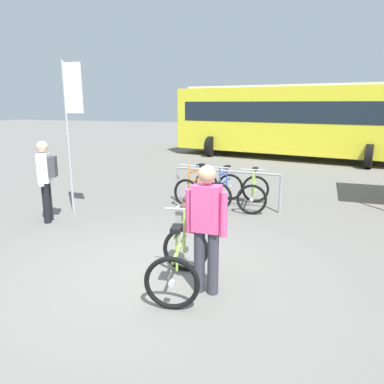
{
  "coord_description": "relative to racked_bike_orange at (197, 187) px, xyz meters",
  "views": [
    {
      "loc": [
        1.99,
        -4.41,
        2.35
      ],
      "look_at": [
        0.23,
        0.92,
        1.0
      ],
      "focal_mm": 34.54,
      "sensor_mm": 36.0,
      "label": 1
    }
  ],
  "objects": [
    {
      "name": "ground_plane",
      "position": [
        0.64,
        -3.91,
        -0.37
      ],
      "size": [
        80.0,
        80.0,
        0.0
      ],
      "primitive_type": "plane",
      "color": "slate"
    },
    {
      "name": "bike_rack_rail",
      "position": [
        0.79,
        -0.24,
        0.27
      ],
      "size": [
        2.5,
        0.24,
        0.88
      ],
      "color": "#99999E",
      "rests_on": "ground"
    },
    {
      "name": "racked_bike_orange",
      "position": [
        0.0,
        0.0,
        0.0
      ],
      "size": [
        0.85,
        1.2,
        0.97
      ],
      "color": "black",
      "rests_on": "ground"
    },
    {
      "name": "racked_bike_blue",
      "position": [
        0.7,
        -0.05,
        -0.0
      ],
      "size": [
        0.72,
        1.14,
        0.97
      ],
      "color": "black",
      "rests_on": "ground"
    },
    {
      "name": "racked_bike_lime",
      "position": [
        1.4,
        -0.1,
        0.0
      ],
      "size": [
        0.74,
        1.15,
        0.97
      ],
      "color": "black",
      "rests_on": "ground"
    },
    {
      "name": "featured_bicycle",
      "position": [
        1.08,
        -4.07,
        0.12
      ],
      "size": [
        0.84,
        1.25,
        1.09
      ],
      "color": "black",
      "rests_on": "ground"
    },
    {
      "name": "person_with_featured_bike",
      "position": [
        1.45,
        -4.19,
        0.54
      ],
      "size": [
        0.53,
        0.22,
        1.64
      ],
      "color": "#383842",
      "rests_on": "ground"
    },
    {
      "name": "pedestrian_with_backpack",
      "position": [
        -2.39,
        -2.4,
        0.57
      ],
      "size": [
        0.43,
        0.49,
        1.64
      ],
      "color": "black",
      "rests_on": "ground"
    },
    {
      "name": "bus_distant",
      "position": [
        1.63,
        8.37,
        1.37
      ],
      "size": [
        10.3,
        4.66,
        3.08
      ],
      "color": "yellow",
      "rests_on": "ground"
    },
    {
      "name": "banner_flag",
      "position": [
        -2.18,
        -1.71,
        1.86
      ],
      "size": [
        0.45,
        0.05,
        3.2
      ],
      "color": "#B2B2B7",
      "rests_on": "ground"
    }
  ]
}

